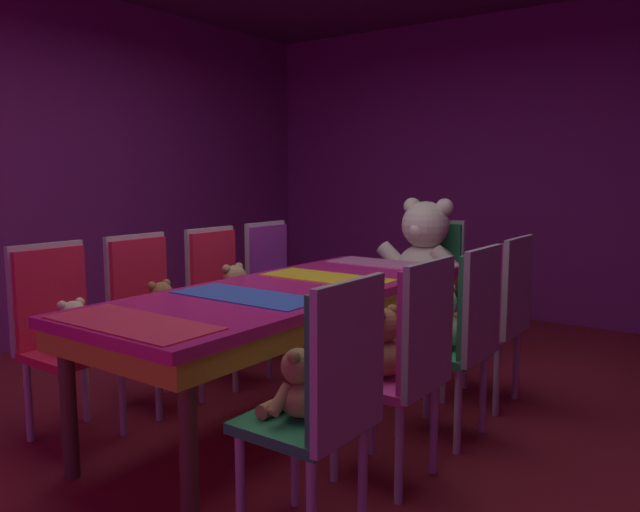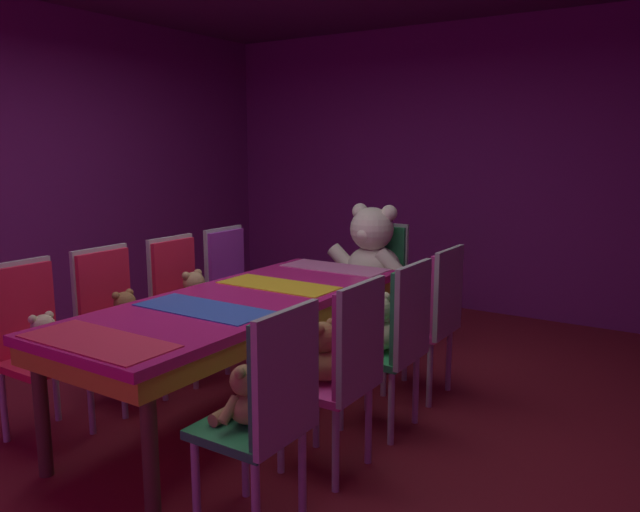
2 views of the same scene
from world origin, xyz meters
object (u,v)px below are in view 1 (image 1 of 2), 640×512
object	(u,v)px
banquet_table	(291,302)
chair_left_2	(219,288)
chair_left_3	(274,276)
king_teddy_bear	(424,253)
chair_right_0	(330,388)
teddy_right_0	(298,387)
teddy_left_1	(162,308)
throne_chair	(434,272)
chair_left_1	(146,302)
chair_left_0	(58,320)
teddy_left_0	(74,329)
teddy_right_2	(439,320)
teddy_left_2	(236,291)
teddy_right_1	(381,346)
teddy_right_3	(479,302)
chair_right_2	(466,325)
chair_right_3	(503,304)
chair_right_1	(411,351)

from	to	relation	value
banquet_table	chair_left_2	bearing A→B (deg)	160.16
chair_left_3	king_teddy_bear	size ratio (longest dim) A/B	1.33
banquet_table	king_teddy_bear	distance (m)	1.57
chair_right_0	teddy_right_0	world-z (taller)	chair_right_0
teddy_left_1	throne_chair	bearing A→B (deg)	70.32
chair_left_1	banquet_table	bearing A→B (deg)	17.27
chair_left_0	throne_chair	size ratio (longest dim) A/B	1.00
chair_left_2	chair_left_0	bearing A→B (deg)	-90.98
teddy_left_0	teddy_right_2	distance (m)	1.82
chair_left_2	teddy_left_2	xyz separation A→B (m)	(0.15, 0.00, -0.01)
teddy_left_0	teddy_left_1	xyz separation A→B (m)	(-0.01, 0.56, 0.01)
teddy_right_1	teddy_right_2	size ratio (longest dim) A/B	0.94
chair_left_2	throne_chair	bearing A→B (deg)	59.92
banquet_table	chair_left_3	bearing A→B (deg)	134.33
chair_left_3	king_teddy_bear	world-z (taller)	king_teddy_bear
chair_left_3	teddy_right_0	bearing A→B (deg)	-47.72
teddy_right_0	teddy_right_2	bearing A→B (deg)	-90.65
teddy_left_2	teddy_right_3	world-z (taller)	teddy_right_3
chair_right_2	king_teddy_bear	xyz separation A→B (m)	(-0.87, 1.27, 0.16)
teddy_right_0	teddy_right_3	distance (m)	1.72
teddy_right_1	teddy_right_2	xyz separation A→B (m)	(0.01, 0.56, 0.01)
chair_right_2	teddy_right_2	xyz separation A→B (m)	(-0.15, 0.00, 0.00)
chair_left_1	teddy_left_1	xyz separation A→B (m)	(0.14, -0.00, -0.02)
chair_left_0	teddy_left_2	world-z (taller)	chair_left_0
chair_left_3	chair_right_2	size ratio (longest dim) A/B	1.00
teddy_right_0	banquet_table	bearing A→B (deg)	-49.99
chair_left_0	teddy_right_0	xyz separation A→B (m)	(1.56, -0.02, -0.02)
teddy_left_0	chair_right_2	world-z (taller)	chair_right_2
teddy_right_3	chair_right_3	bearing A→B (deg)	180.00
teddy_left_2	chair_right_1	world-z (taller)	chair_right_1
chair_right_1	teddy_right_1	xyz separation A→B (m)	(-0.15, -0.00, -0.01)
chair_left_2	teddy_right_1	size ratio (longest dim) A/B	3.00
teddy_left_2	teddy_right_1	bearing A→B (deg)	-21.92
banquet_table	throne_chair	xyz separation A→B (m)	(0.00, 1.74, -0.06)
teddy_left_1	teddy_right_1	distance (m)	1.44
teddy_left_1	teddy_right_2	world-z (taller)	teddy_right_2
chair_left_3	chair_right_2	bearing A→B (deg)	-18.39
king_teddy_bear	throne_chair	bearing A→B (deg)	180.00
teddy_left_0	king_teddy_bear	distance (m)	2.51
chair_right_0	teddy_right_0	bearing A→B (deg)	0.00
teddy_right_1	teddy_right_2	distance (m)	0.56
teddy_right_3	chair_right_2	bearing A→B (deg)	106.26
chair_right_1	teddy_right_2	world-z (taller)	chair_right_1
teddy_right_2	teddy_left_0	bearing A→B (deg)	38.10
chair_right_3	teddy_left_2	bearing A→B (deg)	20.54
chair_left_0	teddy_right_0	world-z (taller)	chair_left_0
chair_left_3	chair_right_2	xyz separation A→B (m)	(1.72, -0.57, 0.00)
chair_left_1	teddy_right_2	distance (m)	1.68
chair_right_1	king_teddy_bear	bearing A→B (deg)	-64.85
chair_left_0	teddy_left_1	bearing A→B (deg)	76.39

